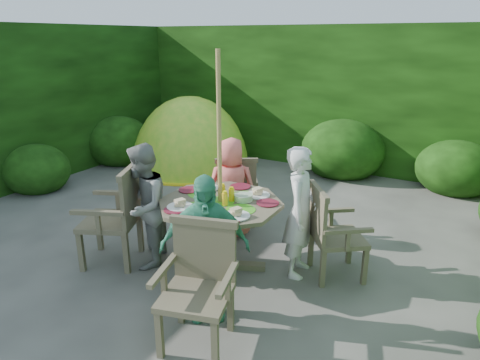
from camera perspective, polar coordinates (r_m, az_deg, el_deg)
The scene contains 13 objects.
ground at distance 5.15m, azimuth -4.36°, elevation -8.01°, with size 60.00×60.00×0.00m, color #47453F.
hedge_enclosure at distance 5.86m, azimuth 2.65°, elevation 8.22°, with size 9.00×9.00×2.50m.
patio_table at distance 4.32m, azimuth -2.56°, elevation -4.32°, with size 1.67×1.67×0.89m.
parasol_pole at distance 4.15m, azimuth -2.72°, elevation 1.74°, with size 0.04×0.04×2.20m, color olive.
garden_chair_right at distance 4.33m, azimuth 12.03°, elevation -6.74°, with size 0.70×0.72×0.90m.
garden_chair_left at distance 4.64m, azimuth -16.02°, elevation -4.43°, with size 0.74×0.78×1.02m.
garden_chair_back at distance 5.39m, azimuth -0.55°, elevation -1.29°, with size 0.70×0.68×0.88m.
garden_chair_front at distance 3.41m, azimuth -5.49°, elevation -13.44°, with size 0.67×0.63×0.93m.
child_right at distance 4.25m, azimuth 8.11°, elevation -4.30°, with size 0.48×0.32×1.33m, color silver.
child_left at distance 4.50m, azimuth -12.75°, elevation -3.43°, with size 0.63×0.49×1.30m, color gray.
child_back at distance 5.06m, azimuth -1.15°, elevation -1.06°, with size 0.59×0.38×1.20m, color #FF7069.
child_front at distance 3.60m, azimuth -4.72°, elevation -9.02°, with size 0.75×0.31×1.28m, color #45A27E.
dome_tent at distance 8.03m, azimuth -6.59°, elevation 1.80°, with size 2.27×2.27×2.60m.
Camera 1 is at (2.60, -3.81, 2.30)m, focal length 32.00 mm.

